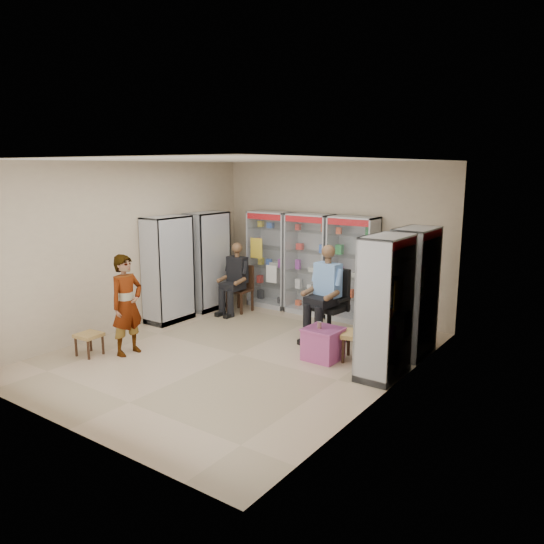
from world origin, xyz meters
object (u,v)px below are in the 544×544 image
Objects in this scene: seated_shopkeeper at (328,295)px; standing_man at (127,305)px; cabinet_right_near at (385,307)px; cabinet_left_far at (207,261)px; cabinet_back_mid at (309,264)px; cabinet_back_right at (352,269)px; cabinet_left_near at (168,269)px; pink_trunk at (323,344)px; office_chair at (329,304)px; woven_stool_a at (357,347)px; wooden_chair at (240,289)px; cabinet_back_left at (271,259)px; cabinet_right_far at (414,292)px; woven_stool_b at (89,344)px.

standing_man is (-2.19, -2.47, 0.03)m from seated_shopkeeper.
cabinet_left_far is (-4.46, 1.30, 0.00)m from cabinet_right_near.
cabinet_back_mid is 1.26× the size of standing_man.
cabinet_right_near is (1.63, -2.23, 0.00)m from cabinet_back_right.
pink_trunk is at bearing 88.11° from cabinet_left_near.
cabinet_left_near is at bearing -156.84° from office_chair.
standing_man is at bearing -124.41° from seated_shopkeeper.
cabinet_back_right is 2.35m from pink_trunk.
woven_stool_a is (1.07, -1.89, -0.78)m from cabinet_back_right.
wooden_chair is 3.11m from pink_trunk.
cabinet_right_near is at bearing 73.75° from cabinet_left_far.
woven_stool_a is (0.90, -0.67, -0.54)m from seated_shopkeeper.
cabinet_back_left is 1.26× the size of standing_man.
wooden_chair is at bearing 83.96° from cabinet_right_far.
cabinet_right_near is at bearing -27.66° from seated_shopkeeper.
woven_stool_b is at bearing -147.89° from woven_stool_a.
cabinet_left_near is at bearing 87.43° from cabinet_right_near.
cabinet_right_far is 4.46m from standing_man.
cabinet_back_mid is 1.50m from wooden_chair.
cabinet_back_left is 1.31× the size of seated_shopkeeper.
wooden_chair is (-3.78, 0.40, -0.53)m from cabinet_right_far.
cabinet_right_near is at bearing -21.64° from wooden_chair.
cabinet_back_left reaches higher than woven_stool_b.
cabinet_right_far is 1.00× the size of cabinet_left_near.
cabinet_left_near is (-0.93, -2.03, 0.00)m from cabinet_back_left.
cabinet_left_near is at bearing -157.73° from seated_shopkeeper.
cabinet_back_right is at bearing 18.75° from wooden_chair.
pink_trunk is (3.44, -1.21, -0.75)m from cabinet_left_far.
cabinet_right_far is 1.48m from seated_shopkeeper.
cabinet_back_left is 3.60m from woven_stool_a.
cabinet_left_near reaches higher than woven_stool_a.
seated_shopkeeper is 3.30m from standing_man.
cabinet_back_right is 2.13× the size of wooden_chair.
cabinet_back_right is 4.21m from standing_man.
cabinet_back_mid is at bearing -15.68° from standing_man.
wooden_chair is 0.59× the size of standing_man.
cabinet_right_far is at bearing -17.75° from cabinet_back_left.
cabinet_back_right is at bearing 0.00° from cabinet_back_left.
cabinet_back_right is at bearing 55.27° from cabinet_right_far.
cabinet_back_left is at bearing 147.50° from woven_stool_a.
cabinet_back_left is 3.90× the size of pink_trunk.
standing_man is (-3.09, -1.80, 0.57)m from woven_stool_a.
cabinet_back_mid is 2.13× the size of wooden_chair.
pink_trunk is at bearing -27.09° from wooden_chair.
woven_stool_b is at bearing -147.47° from pink_trunk.
cabinet_back_mid is 2.77m from cabinet_left_near.
cabinet_back_mid reaches higher than standing_man.
office_chair is 2.34× the size of pink_trunk.
cabinet_right_far is at bearing 10.54° from seated_shopkeeper.
seated_shopkeeper is at bearing 55.22° from cabinet_right_near.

